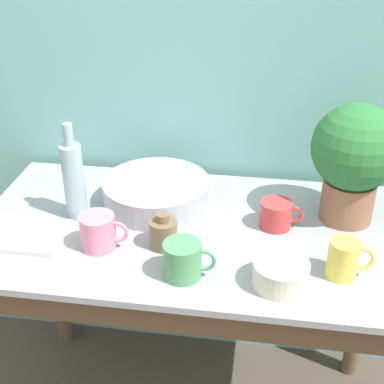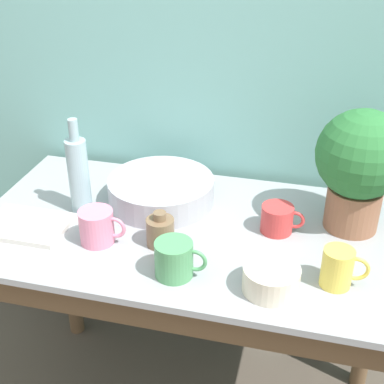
% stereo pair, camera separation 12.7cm
% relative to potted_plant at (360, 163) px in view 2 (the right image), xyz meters
% --- Properties ---
extents(wall_back, '(6.00, 0.05, 2.40)m').
position_rel_potted_plant_xyz_m(wall_back, '(-0.44, 0.27, 0.20)').
color(wall_back, '#70ADA8').
rests_on(wall_back, ground_plane).
extents(counter_table, '(1.27, 0.68, 0.80)m').
position_rel_potted_plant_xyz_m(counter_table, '(-0.44, -0.15, -0.36)').
color(counter_table, brown).
rests_on(counter_table, ground_plane).
extents(potted_plant, '(0.25, 0.25, 0.35)m').
position_rel_potted_plant_xyz_m(potted_plant, '(0.00, 0.00, 0.00)').
color(potted_plant, '#8C5B42').
rests_on(potted_plant, counter_table).
extents(bowl_wash_large, '(0.33, 0.33, 0.08)m').
position_rel_potted_plant_xyz_m(bowl_wash_large, '(-0.57, 0.00, -0.16)').
color(bowl_wash_large, '#A8A8B2').
rests_on(bowl_wash_large, counter_table).
extents(bottle_tall, '(0.06, 0.06, 0.30)m').
position_rel_potted_plant_xyz_m(bottle_tall, '(-0.79, -0.11, -0.08)').
color(bottle_tall, '#93B2BC').
rests_on(bottle_tall, counter_table).
extents(bottle_short, '(0.08, 0.08, 0.10)m').
position_rel_potted_plant_xyz_m(bottle_short, '(-0.50, -0.22, -0.16)').
color(bottle_short, brown).
rests_on(bottle_short, counter_table).
extents(mug_red, '(0.12, 0.09, 0.08)m').
position_rel_potted_plant_xyz_m(mug_red, '(-0.20, -0.08, -0.16)').
color(mug_red, '#C63838').
rests_on(mug_red, counter_table).
extents(mug_green, '(0.13, 0.10, 0.10)m').
position_rel_potted_plant_xyz_m(mug_green, '(-0.43, -0.34, -0.16)').
color(mug_green, '#4C935B').
rests_on(mug_green, counter_table).
extents(mug_yellow, '(0.12, 0.08, 0.10)m').
position_rel_potted_plant_xyz_m(mug_yellow, '(-0.03, -0.28, -0.15)').
color(mug_yellow, '#E5CC4C').
rests_on(mug_yellow, counter_table).
extents(mug_pink, '(0.13, 0.10, 0.10)m').
position_rel_potted_plant_xyz_m(mug_pink, '(-0.68, -0.25, -0.16)').
color(mug_pink, pink).
rests_on(mug_pink, counter_table).
extents(bowl_small_cream, '(0.14, 0.14, 0.07)m').
position_rel_potted_plant_xyz_m(bowl_small_cream, '(-0.19, -0.34, -0.17)').
color(bowl_small_cream, beige).
rests_on(bowl_small_cream, counter_table).
extents(tray_board, '(0.24, 0.17, 0.02)m').
position_rel_potted_plant_xyz_m(tray_board, '(-0.90, -0.24, -0.20)').
color(tray_board, beige).
rests_on(tray_board, counter_table).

